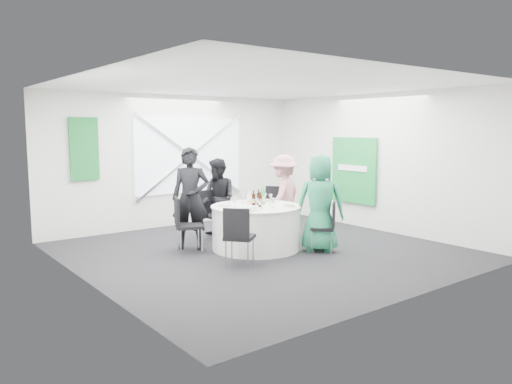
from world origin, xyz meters
TOP-DOWN VIEW (x-y plane):
  - floor at (0.00, 0.00)m, footprint 6.00×6.00m
  - ceiling at (0.00, 0.00)m, footprint 6.00×6.00m
  - wall_back at (0.00, 3.00)m, footprint 6.00×0.00m
  - wall_front at (0.00, -3.00)m, footprint 6.00×0.00m
  - wall_left at (-3.00, 0.00)m, footprint 0.00×6.00m
  - wall_right at (3.00, 0.00)m, footprint 0.00×6.00m
  - window_panel at (0.30, 2.96)m, footprint 2.60×0.03m
  - window_brace_a at (0.30, 2.92)m, footprint 2.63×0.05m
  - window_brace_b at (0.30, 2.92)m, footprint 2.63×0.05m
  - green_banner at (-2.00, 2.95)m, footprint 0.55×0.04m
  - green_sign at (2.94, 0.60)m, footprint 0.05×1.20m
  - banquet_table at (0.00, 0.20)m, footprint 1.56×1.56m
  - chair_back at (-0.16, 1.39)m, footprint 0.47×0.48m
  - chair_back_left at (-1.16, 0.66)m, footprint 0.57×0.56m
  - chair_back_right at (0.96, 0.88)m, footprint 0.61×0.61m
  - chair_front_right at (0.81, -0.73)m, footprint 0.55×0.55m
  - chair_front_left at (-0.94, -0.59)m, footprint 0.59×0.59m
  - person_man_back_left at (-0.89, 0.89)m, footprint 0.77×0.73m
  - person_man_back at (-0.04, 1.33)m, footprint 0.43×0.76m
  - person_woman_pink at (1.06, 0.70)m, footprint 1.13×0.87m
  - person_woman_green at (0.77, -0.59)m, footprint 0.95×0.95m
  - plate_back at (0.06, 0.76)m, footprint 0.29×0.29m
  - plate_back_left at (-0.45, 0.48)m, footprint 0.28×0.28m
  - plate_back_right at (0.43, 0.50)m, footprint 0.28×0.28m
  - plate_front_right at (0.39, -0.22)m, footprint 0.26×0.26m
  - plate_front_left at (-0.33, -0.16)m, footprint 0.25×0.25m
  - napkin at (-0.41, -0.17)m, footprint 0.22×0.19m
  - beer_bottle_a at (-0.08, 0.28)m, footprint 0.06×0.06m
  - beer_bottle_b at (0.01, 0.28)m, footprint 0.06×0.06m
  - beer_bottle_c at (0.09, 0.24)m, footprint 0.06×0.06m
  - beer_bottle_d at (-0.03, 0.04)m, footprint 0.06×0.06m
  - green_water_bottle at (0.20, 0.26)m, footprint 0.08×0.08m
  - clear_water_bottle at (-0.15, 0.19)m, footprint 0.08×0.08m
  - wine_glass_a at (0.09, -0.15)m, footprint 0.07×0.07m
  - wine_glass_b at (-0.38, 0.29)m, footprint 0.07×0.07m
  - wine_glass_c at (0.36, 0.41)m, footprint 0.07×0.07m
  - wine_glass_d at (-0.23, -0.10)m, footprint 0.07×0.07m
  - wine_glass_e at (0.37, 0.25)m, footprint 0.07×0.07m
  - wine_glass_f at (0.02, 0.58)m, footprint 0.07×0.07m
  - wine_glass_g at (-0.15, -0.14)m, footprint 0.07×0.07m
  - fork_a at (0.32, -0.28)m, footprint 0.11×0.13m
  - knife_a at (0.53, -0.04)m, footprint 0.11×0.12m
  - fork_b at (0.55, 0.36)m, footprint 0.10×0.13m
  - knife_b at (0.41, 0.61)m, footprint 0.08×0.14m
  - fork_c at (0.21, 0.74)m, footprint 0.15×0.02m
  - knife_c at (-0.14, 0.76)m, footprint 0.15×0.02m

SIDE VIEW (x-z plane):
  - floor at x=0.00m, z-range 0.00..0.00m
  - banquet_table at x=0.00m, z-range 0.00..0.76m
  - chair_front_right at x=0.81m, z-range 0.07..0.92m
  - chair_back at x=-0.16m, z-range 0.08..1.00m
  - chair_front_left at x=-0.94m, z-range 0.08..1.00m
  - chair_back_left at x=-1.16m, z-range 0.08..1.04m
  - chair_back_right at x=0.96m, z-range 0.08..1.04m
  - fork_a at x=0.32m, z-range 0.76..0.77m
  - knife_a at x=0.53m, z-range 0.76..0.77m
  - fork_b at x=0.55m, z-range 0.76..0.77m
  - knife_b at x=0.41m, z-range 0.76..0.77m
  - fork_c at x=0.21m, z-range 0.76..0.77m
  - knife_c at x=-0.14m, z-range 0.76..0.77m
  - person_man_back at x=-0.04m, z-range 0.00..1.53m
  - plate_back at x=0.06m, z-range 0.76..0.77m
  - plate_back_left at x=-0.45m, z-range 0.76..0.77m
  - plate_front_left at x=-0.33m, z-range 0.76..0.77m
  - plate_back_right at x=0.43m, z-range 0.76..0.80m
  - plate_front_right at x=0.39m, z-range 0.76..0.80m
  - person_woman_pink at x=1.06m, z-range 0.00..1.59m
  - napkin at x=-0.41m, z-range 0.78..0.83m
  - person_woman_green at x=0.77m, z-range 0.00..1.66m
  - beer_bottle_a at x=-0.08m, z-range 0.73..0.98m
  - beer_bottle_d at x=-0.03m, z-range 0.73..0.99m
  - beer_bottle_b at x=0.01m, z-range 0.73..0.99m
  - clear_water_bottle at x=-0.15m, z-range 0.73..1.00m
  - beer_bottle_c at x=0.09m, z-range 0.73..1.01m
  - wine_glass_a at x=0.09m, z-range 0.80..0.97m
  - wine_glass_b at x=-0.38m, z-range 0.80..0.97m
  - wine_glass_c at x=0.36m, z-range 0.80..0.97m
  - wine_glass_d at x=-0.23m, z-range 0.80..0.97m
  - wine_glass_e at x=0.37m, z-range 0.80..0.97m
  - wine_glass_f at x=0.02m, z-range 0.80..0.97m
  - wine_glass_g at x=-0.15m, z-range 0.80..0.97m
  - person_man_back_left at x=-0.89m, z-range 0.00..1.77m
  - green_water_bottle at x=0.20m, z-range 0.73..1.05m
  - green_sign at x=2.94m, z-range 0.50..1.90m
  - wall_back at x=0.00m, z-range -1.60..4.40m
  - wall_front at x=0.00m, z-range -1.60..4.40m
  - wall_left at x=-3.00m, z-range -1.60..4.40m
  - wall_right at x=3.00m, z-range -1.60..4.40m
  - window_panel at x=0.30m, z-range 0.70..2.30m
  - window_brace_a at x=0.30m, z-range 0.58..2.42m
  - window_brace_b at x=0.30m, z-range 0.58..2.42m
  - green_banner at x=-2.00m, z-range 1.10..2.30m
  - ceiling at x=0.00m, z-range 2.80..2.80m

